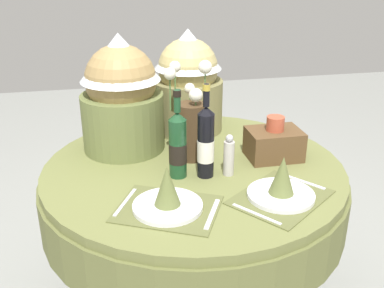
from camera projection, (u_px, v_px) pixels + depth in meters
dining_table at (193, 195)px, 1.90m from camera, size 1.25×1.25×0.77m
place_setting_left at (167, 197)px, 1.51m from camera, size 0.42×0.38×0.16m
place_setting_right at (282, 186)px, 1.58m from camera, size 0.43×0.41×0.16m
flower_vase at (191, 123)px, 1.85m from camera, size 0.21×0.19×0.41m
wine_bottle_centre at (178, 145)px, 1.70m from camera, size 0.07×0.07×0.35m
wine_bottle_rear at (206, 142)px, 1.70m from camera, size 0.07×0.07×0.37m
pepper_mill at (229, 156)px, 1.74m from camera, size 0.04×0.04×0.17m
gift_tub_back_left at (121, 90)px, 1.90m from camera, size 0.36×0.36×0.51m
gift_tub_back_centre at (188, 78)px, 2.12m from camera, size 0.33×0.33×0.49m
woven_basket_side_right at (274, 143)px, 1.88m from camera, size 0.22×0.16×0.18m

